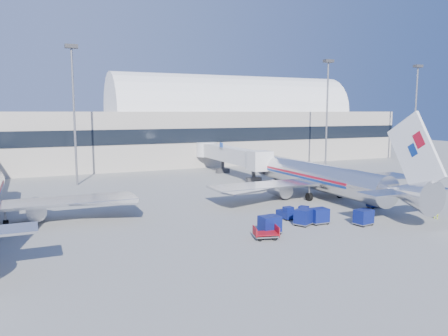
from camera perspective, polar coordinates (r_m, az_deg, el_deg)
name	(u,v)px	position (r m, az deg, el deg)	size (l,w,h in m)	color
ground	(275,211)	(53.51, 6.67, -5.62)	(260.00, 260.00, 0.00)	gray
terminal	(94,132)	(101.73, -16.60, 4.54)	(170.00, 28.15, 21.00)	#B2AA9E
airliner_main	(321,177)	(62.13, 12.55, -1.20)	(32.00, 37.26, 12.07)	silver
jetbridge_near	(227,154)	(83.42, 0.43, 1.82)	(4.40, 27.50, 6.25)	silver
mast_west	(73,94)	(75.17, -19.09, 9.11)	(2.00, 1.20, 22.60)	slate
mast_east	(327,98)	(93.90, 13.35, 8.88)	(2.00, 1.20, 22.60)	slate
mast_far_east	(416,99)	(110.80, 23.81, 8.19)	(2.00, 1.20, 22.60)	slate
barrier_near	(378,194)	(65.73, 19.42, -3.17)	(3.00, 0.55, 0.90)	#9E9E96
barrier_mid	(395,192)	(68.02, 21.45, -2.91)	(3.00, 0.55, 0.90)	#9E9E96
barrier_far	(412,190)	(70.38, 23.34, -2.68)	(3.00, 0.55, 0.90)	#9E9E96
tug_lead	(305,212)	(50.40, 10.50, -5.72)	(2.51, 2.22, 1.48)	#0B1352
tug_right	(375,203)	(58.14, 19.13, -4.31)	(2.24, 1.34, 1.37)	#0B1352
tug_left	(286,213)	(49.76, 8.10, -5.85)	(1.29, 2.33, 1.47)	#0B1352
cart_train_a	(319,216)	(48.16, 12.31, -6.10)	(1.95, 1.50, 1.70)	#0B1352
cart_train_b	(304,217)	(47.27, 10.39, -6.27)	(2.45, 2.24, 1.75)	#0B1352
cart_train_c	(270,224)	(43.47, 5.99, -7.35)	(2.16, 1.70, 1.82)	#0B1352
cart_solo_near	(364,217)	(48.85, 17.76, -6.11)	(2.13, 1.77, 1.68)	#0B1352
cart_solo_far	(432,204)	(59.13, 25.48, -4.23)	(1.92, 1.56, 1.55)	#0B1352
cart_open_red	(266,235)	(41.91, 5.53, -8.65)	(2.61, 2.12, 0.61)	slate
ramp_worker	(436,211)	(54.86, 25.98, -5.01)	(0.68, 0.44, 1.86)	#B3DC17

